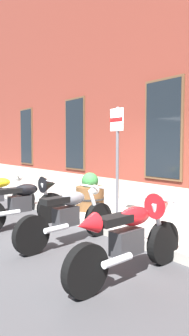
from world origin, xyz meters
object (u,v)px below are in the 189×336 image
Objects in this scene: motorcycle_grey_naked at (69,216)px; motorcycle_red_sport at (134,234)px; motorcycle_black_sport at (25,200)px; parking_sign at (117,148)px; barrel_planter at (90,195)px.

motorcycle_red_sport is at bearing -1.57° from motorcycle_grey_naked.
motorcycle_black_sport is 3.15m from motorcycle_red_sport.
motorcycle_black_sport is 0.99× the size of motorcycle_red_sport.
parking_sign is at bearing 46.85° from motorcycle_black_sport.
motorcycle_black_sport is 0.90× the size of parking_sign.
motorcycle_red_sport is 2.33× the size of barrel_planter.
motorcycle_grey_naked is at bearing 178.43° from motorcycle_red_sport.
parking_sign is 2.56× the size of barrel_planter.
barrel_planter is (-3.17, 1.58, -0.05)m from motorcycle_red_sport.
motorcycle_grey_naked is 2.35× the size of barrel_planter.
motorcycle_black_sport is 0.98× the size of motorcycle_grey_naked.
motorcycle_black_sport is 2.19m from parking_sign.
motorcycle_grey_naked is (1.50, 0.14, -0.08)m from motorcycle_black_sport.
parking_sign reaches higher than barrel_planter.
motorcycle_grey_naked is 2.16m from barrel_planter.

